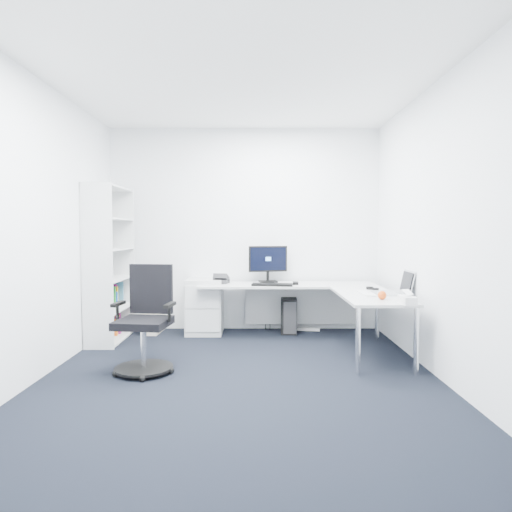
{
  "coord_description": "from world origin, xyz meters",
  "views": [
    {
      "loc": [
        0.14,
        -4.06,
        1.33
      ],
      "look_at": [
        0.15,
        1.05,
        1.05
      ],
      "focal_mm": 32.0,
      "sensor_mm": 36.0,
      "label": 1
    }
  ],
  "objects_px": {
    "monitor": "(268,264)",
    "laptop": "(387,282)",
    "l_desk": "(289,314)",
    "task_chair": "(143,320)",
    "bookshelf": "(110,264)"
  },
  "relations": [
    {
      "from": "monitor",
      "to": "laptop",
      "type": "height_order",
      "value": "monitor"
    },
    {
      "from": "l_desk",
      "to": "laptop",
      "type": "bearing_deg",
      "value": -32.07
    },
    {
      "from": "l_desk",
      "to": "monitor",
      "type": "distance_m",
      "value": 0.8
    },
    {
      "from": "task_chair",
      "to": "laptop",
      "type": "xyz_separation_m",
      "value": [
        2.45,
        0.62,
        0.28
      ]
    },
    {
      "from": "bookshelf",
      "to": "monitor",
      "type": "height_order",
      "value": "bookshelf"
    },
    {
      "from": "monitor",
      "to": "laptop",
      "type": "bearing_deg",
      "value": -54.06
    },
    {
      "from": "task_chair",
      "to": "laptop",
      "type": "bearing_deg",
      "value": 21.42
    },
    {
      "from": "laptop",
      "to": "monitor",
      "type": "bearing_deg",
      "value": 138.31
    },
    {
      "from": "bookshelf",
      "to": "laptop",
      "type": "height_order",
      "value": "bookshelf"
    },
    {
      "from": "bookshelf",
      "to": "task_chair",
      "type": "height_order",
      "value": "bookshelf"
    },
    {
      "from": "task_chair",
      "to": "laptop",
      "type": "distance_m",
      "value": 2.54
    },
    {
      "from": "bookshelf",
      "to": "laptop",
      "type": "relative_size",
      "value": 5.08
    },
    {
      "from": "bookshelf",
      "to": "monitor",
      "type": "distance_m",
      "value": 1.99
    },
    {
      "from": "bookshelf",
      "to": "laptop",
      "type": "xyz_separation_m",
      "value": [
        3.17,
        -0.67,
        -0.15
      ]
    },
    {
      "from": "bookshelf",
      "to": "monitor",
      "type": "relative_size",
      "value": 3.65
    }
  ]
}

